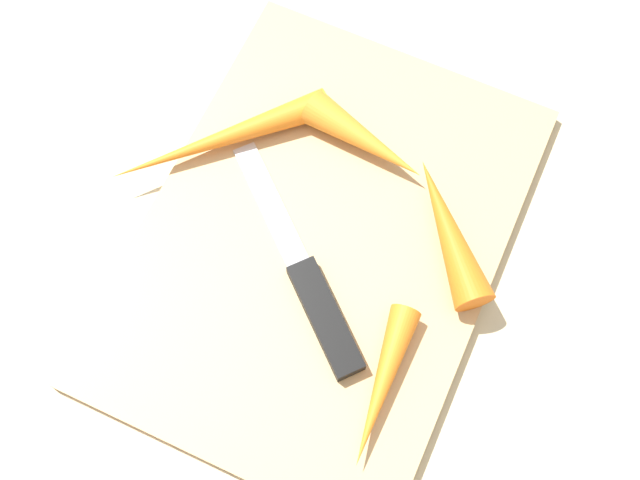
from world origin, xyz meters
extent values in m
plane|color=#C6B793|center=(0.00, 0.00, 0.00)|extent=(1.40, 1.40, 0.00)
cube|color=tan|center=(0.00, 0.00, 0.01)|extent=(0.36, 0.26, 0.01)
cube|color=#B7B7BC|center=(0.01, 0.05, 0.01)|extent=(0.09, 0.09, 0.00)
cube|color=black|center=(-0.06, -0.03, 0.02)|extent=(0.08, 0.08, 0.01)
cone|color=orange|center=(0.04, 0.10, 0.02)|extent=(0.14, 0.14, 0.02)
cone|color=orange|center=(0.04, -0.09, 0.03)|extent=(0.11, 0.10, 0.03)
cone|color=orange|center=(-0.08, -0.09, 0.02)|extent=(0.12, 0.03, 0.02)
cone|color=orange|center=(0.08, 0.00, 0.03)|extent=(0.05, 0.11, 0.03)
camera|label=1|loc=(-0.20, -0.09, 0.59)|focal=45.50mm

